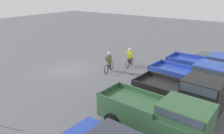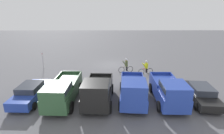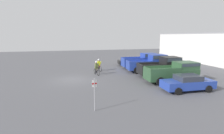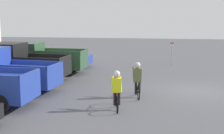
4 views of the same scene
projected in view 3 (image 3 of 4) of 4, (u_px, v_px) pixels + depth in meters
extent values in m
plane|color=#56565B|center=(73.00, 80.00, 19.40)|extent=(80.00, 80.00, 0.00)
cube|color=black|center=(132.00, 62.00, 28.78)|extent=(2.13, 4.76, 0.56)
cube|color=#2D333D|center=(132.00, 59.00, 28.68)|extent=(1.74, 2.21, 0.52)
cylinder|color=black|center=(139.00, 62.00, 29.91)|extent=(0.24, 0.69, 0.68)
cylinder|color=black|center=(142.00, 64.00, 28.22)|extent=(0.24, 0.69, 0.68)
cylinder|color=black|center=(122.00, 63.00, 29.41)|extent=(0.24, 0.69, 0.68)
cylinder|color=black|center=(125.00, 64.00, 27.72)|extent=(0.24, 0.69, 0.68)
cube|color=#233D9E|center=(139.00, 62.00, 26.06)|extent=(2.11, 5.19, 1.01)
cube|color=#233D9E|center=(149.00, 56.00, 26.24)|extent=(1.86, 2.10, 0.84)
cube|color=#333D47|center=(149.00, 55.00, 26.21)|extent=(1.92, 1.94, 0.37)
cube|color=#233D9E|center=(131.00, 58.00, 26.62)|extent=(0.16, 3.08, 0.25)
cube|color=#233D9E|center=(135.00, 59.00, 24.81)|extent=(0.16, 3.08, 0.25)
cube|color=#233D9E|center=(123.00, 59.00, 25.38)|extent=(1.97, 0.13, 0.25)
cylinder|color=black|center=(146.00, 64.00, 27.44)|extent=(0.24, 0.86, 0.85)
cylinder|color=black|center=(152.00, 66.00, 25.56)|extent=(0.24, 0.86, 0.85)
cylinder|color=black|center=(127.00, 65.00, 26.72)|extent=(0.24, 0.86, 0.85)
cylinder|color=black|center=(131.00, 67.00, 24.84)|extent=(0.24, 0.86, 0.85)
cube|color=#233D9E|center=(146.00, 66.00, 23.35)|extent=(2.41, 5.32, 0.93)
cube|color=#233D9E|center=(157.00, 58.00, 23.44)|extent=(1.98, 2.22, 1.00)
cube|color=#333D47|center=(158.00, 57.00, 23.40)|extent=(2.02, 2.06, 0.44)
cube|color=#233D9E|center=(137.00, 60.00, 23.99)|extent=(0.36, 3.09, 0.25)
cube|color=#233D9E|center=(141.00, 62.00, 22.17)|extent=(0.36, 3.09, 0.25)
cube|color=#233D9E|center=(128.00, 62.00, 22.83)|extent=(1.95, 0.25, 0.25)
cylinder|color=black|center=(154.00, 67.00, 24.64)|extent=(0.30, 0.90, 0.89)
cylinder|color=black|center=(161.00, 70.00, 22.74)|extent=(0.30, 0.90, 0.89)
cylinder|color=black|center=(133.00, 68.00, 24.11)|extent=(0.30, 0.90, 0.89)
cylinder|color=black|center=(137.00, 71.00, 22.21)|extent=(0.30, 0.90, 0.89)
cube|color=black|center=(159.00, 69.00, 20.74)|extent=(2.34, 4.97, 0.95)
cube|color=black|center=(170.00, 61.00, 20.86)|extent=(2.01, 2.05, 0.99)
cube|color=#333D47|center=(170.00, 59.00, 20.83)|extent=(2.06, 1.90, 0.43)
cube|color=black|center=(148.00, 63.00, 21.40)|extent=(0.24, 2.92, 0.25)
cube|color=black|center=(155.00, 66.00, 19.49)|extent=(0.24, 2.92, 0.25)
cube|color=black|center=(140.00, 65.00, 20.17)|extent=(2.07, 0.20, 0.25)
cylinder|color=black|center=(166.00, 71.00, 22.12)|extent=(0.27, 0.90, 0.89)
cylinder|color=black|center=(175.00, 74.00, 20.12)|extent=(0.27, 0.90, 0.89)
cylinder|color=black|center=(143.00, 72.00, 21.52)|extent=(0.27, 0.90, 0.89)
cylinder|color=black|center=(150.00, 75.00, 19.53)|extent=(0.27, 0.90, 0.89)
cube|color=#2D5133|center=(171.00, 74.00, 18.03)|extent=(2.14, 5.49, 1.04)
cube|color=#2D5133|center=(186.00, 65.00, 18.23)|extent=(1.86, 2.24, 0.69)
cube|color=#333D47|center=(186.00, 64.00, 18.20)|extent=(1.91, 2.06, 0.30)
cube|color=#2D5133|center=(157.00, 67.00, 18.58)|extent=(0.21, 3.25, 0.25)
cube|color=#2D5133|center=(166.00, 70.00, 16.80)|extent=(0.21, 3.25, 0.25)
cube|color=#2D5133|center=(147.00, 69.00, 17.35)|extent=(1.93, 0.16, 0.25)
cylinder|color=black|center=(180.00, 76.00, 19.40)|extent=(0.26, 0.89, 0.89)
cylinder|color=black|center=(191.00, 80.00, 17.55)|extent=(0.26, 0.89, 0.89)
cylinder|color=black|center=(152.00, 77.00, 18.68)|extent=(0.26, 0.89, 0.89)
cylinder|color=black|center=(160.00, 82.00, 16.83)|extent=(0.26, 0.89, 0.89)
cube|color=#233D9E|center=(187.00, 84.00, 15.38)|extent=(1.91, 4.60, 0.70)
cube|color=#2D333D|center=(188.00, 78.00, 15.28)|extent=(1.64, 2.10, 0.47)
cylinder|color=black|center=(195.00, 84.00, 16.58)|extent=(0.20, 0.64, 0.63)
cylinder|color=black|center=(209.00, 89.00, 14.91)|extent=(0.20, 0.64, 0.63)
cylinder|color=black|center=(167.00, 86.00, 15.96)|extent=(0.20, 0.64, 0.63)
cylinder|color=black|center=(178.00, 91.00, 14.29)|extent=(0.20, 0.64, 0.63)
torus|color=black|center=(98.00, 73.00, 21.31)|extent=(0.75, 0.20, 0.75)
torus|color=black|center=(95.00, 71.00, 22.24)|extent=(0.75, 0.20, 0.75)
cylinder|color=tan|center=(97.00, 71.00, 21.74)|extent=(0.55, 0.15, 0.40)
cylinder|color=tan|center=(97.00, 69.00, 21.71)|extent=(0.58, 0.15, 0.04)
cylinder|color=tan|center=(96.00, 70.00, 21.91)|extent=(0.04, 0.04, 0.37)
cylinder|color=tan|center=(98.00, 69.00, 21.35)|extent=(0.12, 0.46, 0.02)
cylinder|color=black|center=(97.00, 71.00, 21.89)|extent=(0.14, 0.14, 0.56)
cylinder|color=black|center=(96.00, 71.00, 21.81)|extent=(0.14, 0.14, 0.56)
cube|color=#5B6638|center=(96.00, 66.00, 21.69)|extent=(0.31, 0.40, 0.67)
cylinder|color=#5B6638|center=(98.00, 66.00, 21.58)|extent=(0.53, 0.19, 0.72)
cylinder|color=#5B6638|center=(96.00, 66.00, 21.43)|extent=(0.53, 0.19, 0.72)
sphere|color=tan|center=(96.00, 62.00, 21.59)|extent=(0.24, 0.24, 0.24)
sphere|color=silver|center=(96.00, 62.00, 21.58)|extent=(0.27, 0.27, 0.27)
torus|color=black|center=(100.00, 69.00, 23.62)|extent=(0.74, 0.20, 0.74)
torus|color=black|center=(97.00, 68.00, 24.55)|extent=(0.74, 0.20, 0.74)
cylinder|color=maroon|center=(99.00, 67.00, 24.05)|extent=(0.54, 0.14, 0.39)
cylinder|color=maroon|center=(99.00, 66.00, 24.02)|extent=(0.57, 0.15, 0.04)
cylinder|color=maroon|center=(98.00, 67.00, 24.21)|extent=(0.04, 0.04, 0.36)
cylinder|color=maroon|center=(100.00, 66.00, 23.66)|extent=(0.12, 0.46, 0.02)
cylinder|color=black|center=(99.00, 67.00, 24.19)|extent=(0.14, 0.14, 0.55)
cylinder|color=black|center=(98.00, 67.00, 24.11)|extent=(0.14, 0.14, 0.55)
cube|color=yellow|center=(99.00, 63.00, 24.00)|extent=(0.31, 0.40, 0.61)
cylinder|color=yellow|center=(100.00, 63.00, 23.89)|extent=(0.53, 0.19, 0.66)
cylinder|color=yellow|center=(98.00, 64.00, 23.74)|extent=(0.53, 0.19, 0.66)
sphere|color=tan|center=(99.00, 60.00, 23.90)|extent=(0.26, 0.26, 0.26)
sphere|color=silver|center=(99.00, 60.00, 23.89)|extent=(0.28, 0.28, 0.28)
cylinder|color=#9E9EA3|center=(95.00, 95.00, 11.13)|extent=(0.06, 0.06, 2.15)
cube|color=white|center=(94.00, 84.00, 11.00)|extent=(0.07, 0.30, 0.45)
cube|color=red|center=(94.00, 84.00, 11.00)|extent=(0.07, 0.30, 0.10)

